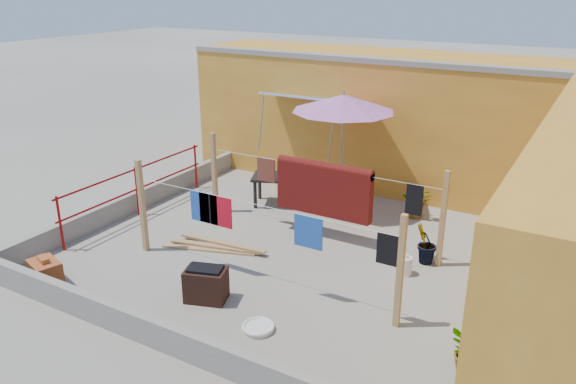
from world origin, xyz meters
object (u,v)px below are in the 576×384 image
(water_jug_a, at_px, (511,267))
(brazier, at_px, (206,284))
(white_basin, at_px, (258,327))
(green_hose, at_px, (518,256))
(outdoor_table, at_px, (285,179))
(plant_back_a, at_px, (417,202))
(patio_umbrella, at_px, (343,104))
(water_jug_b, at_px, (405,266))
(brick_stack, at_px, (45,272))

(water_jug_a, bearing_deg, brazier, -140.86)
(white_basin, bearing_deg, green_hose, 56.28)
(outdoor_table, relative_size, plant_back_a, 2.36)
(brazier, height_order, white_basin, brazier)
(patio_umbrella, xyz_separation_m, water_jug_a, (3.91, -1.28, -2.25))
(outdoor_table, xyz_separation_m, water_jug_a, (5.08, -0.85, -0.49))
(plant_back_a, bearing_deg, water_jug_b, -76.03)
(plant_back_a, bearing_deg, patio_umbrella, -167.12)
(patio_umbrella, bearing_deg, water_jug_a, -18.17)
(outdoor_table, relative_size, water_jug_a, 5.24)
(white_basin, bearing_deg, water_jug_a, 51.19)
(green_hose, bearing_deg, patio_umbrella, 172.16)
(water_jug_a, height_order, plant_back_a, plant_back_a)
(brazier, distance_m, green_hose, 5.78)
(water_jug_a, bearing_deg, white_basin, -128.81)
(outdoor_table, relative_size, green_hose, 3.57)
(patio_umbrella, distance_m, water_jug_a, 4.69)
(patio_umbrella, relative_size, outdoor_table, 1.74)
(water_jug_a, height_order, green_hose, water_jug_a)
(patio_umbrella, xyz_separation_m, water_jug_b, (2.30, -2.20, -2.22))
(water_jug_b, bearing_deg, brazier, -135.85)
(outdoor_table, distance_m, brazier, 4.31)
(brick_stack, bearing_deg, water_jug_a, 32.39)
(white_basin, xyz_separation_m, water_jug_b, (1.31, 2.71, 0.12))
(patio_umbrella, xyz_separation_m, green_hose, (3.91, -0.54, -2.36))
(brazier, height_order, green_hose, brazier)
(brick_stack, distance_m, brazier, 2.84)
(outdoor_table, bearing_deg, white_basin, -64.18)
(outdoor_table, xyz_separation_m, brick_stack, (-1.69, -5.14, -0.41))
(brick_stack, distance_m, plant_back_a, 7.47)
(brick_stack, relative_size, water_jug_b, 1.79)
(patio_umbrella, bearing_deg, brick_stack, -117.17)
(patio_umbrella, relative_size, water_jug_a, 9.10)
(brick_stack, xyz_separation_m, green_hose, (6.77, 5.04, -0.18))
(brick_stack, distance_m, water_jug_b, 6.16)
(water_jug_a, bearing_deg, green_hose, 90.00)
(outdoor_table, height_order, brick_stack, outdoor_table)
(outdoor_table, bearing_deg, brick_stack, -108.18)
(white_basin, height_order, plant_back_a, plant_back_a)
(white_basin, bearing_deg, plant_back_a, 82.82)
(white_basin, relative_size, water_jug_a, 1.56)
(brazier, xyz_separation_m, white_basin, (1.18, -0.29, -0.24))
(patio_umbrella, distance_m, brazier, 5.08)
(water_jug_b, height_order, green_hose, water_jug_b)
(white_basin, height_order, water_jug_a, water_jug_a)
(outdoor_table, relative_size, water_jug_b, 4.40)
(patio_umbrella, relative_size, plant_back_a, 4.10)
(water_jug_a, distance_m, plant_back_a, 2.80)
(patio_umbrella, height_order, green_hose, patio_umbrella)
(brick_stack, bearing_deg, water_jug_b, 33.19)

